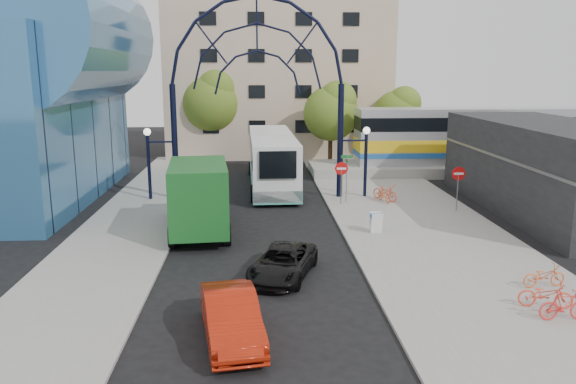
{
  "coord_description": "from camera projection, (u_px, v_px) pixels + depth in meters",
  "views": [
    {
      "loc": [
        -0.14,
        -19.8,
        7.79
      ],
      "look_at": [
        1.35,
        6.0,
        2.17
      ],
      "focal_mm": 35.0,
      "sensor_mm": 36.0,
      "label": 1
    }
  ],
  "objects": [
    {
      "name": "tree_north_a",
      "position": [
        332.0,
        110.0,
        45.63
      ],
      "size": [
        4.48,
        4.48,
        7.0
      ],
      "color": "#382314",
      "rests_on": "ground"
    },
    {
      "name": "black_suv",
      "position": [
        283.0,
        263.0,
        21.46
      ],
      "size": [
        3.21,
        4.65,
        1.18
      ],
      "primitive_type": "imported",
      "rotation": [
        0.0,
        0.0,
        -0.32
      ],
      "color": "black",
      "rests_on": "ground"
    },
    {
      "name": "train_car",
      "position": [
        519.0,
        135.0,
        42.94
      ],
      "size": [
        25.1,
        3.05,
        4.2
      ],
      "color": "#B7B7BC",
      "rests_on": "train_platform"
    },
    {
      "name": "commercial_block_east",
      "position": [
        547.0,
        168.0,
        31.1
      ],
      "size": [
        6.0,
        16.0,
        5.0
      ],
      "primitive_type": "cube",
      "color": "black",
      "rests_on": "ground"
    },
    {
      "name": "bike_near_b",
      "position": [
        384.0,
        194.0,
        33.34
      ],
      "size": [
        0.84,
        1.61,
        0.93
      ],
      "primitive_type": "imported",
      "rotation": [
        0.0,
        0.0,
        0.28
      ],
      "color": "orange",
      "rests_on": "sidewalk_east"
    },
    {
      "name": "red_sedan",
      "position": [
        231.0,
        317.0,
        16.44
      ],
      "size": [
        2.22,
        4.57,
        1.44
      ],
      "primitive_type": "imported",
      "rotation": [
        0.0,
        0.0,
        0.16
      ],
      "color": "#AD1E0A",
      "rests_on": "ground"
    },
    {
      "name": "bike_far_b",
      "position": [
        565.0,
        305.0,
        17.5
      ],
      "size": [
        1.63,
        0.46,
        0.98
      ],
      "primitive_type": "imported",
      "rotation": [
        0.0,
        0.0,
        1.57
      ],
      "color": "red",
      "rests_on": "sidewalk_east"
    },
    {
      "name": "bike_far_c",
      "position": [
        546.0,
        295.0,
        18.43
      ],
      "size": [
        1.82,
        1.0,
        0.91
      ],
      "primitive_type": "imported",
      "rotation": [
        0.0,
        0.0,
        1.33
      ],
      "color": "#F04A30",
      "rests_on": "sidewalk_east"
    },
    {
      "name": "tree_north_c",
      "position": [
        399.0,
        112.0,
        47.99
      ],
      "size": [
        4.16,
        4.16,
        6.5
      ],
      "color": "#382314",
      "rests_on": "ground"
    },
    {
      "name": "stop_sign",
      "position": [
        341.0,
        172.0,
        32.53
      ],
      "size": [
        0.8,
        0.07,
        2.5
      ],
      "color": "slate",
      "rests_on": "sidewalk_east"
    },
    {
      "name": "gateway_arch",
      "position": [
        257.0,
        57.0,
        32.82
      ],
      "size": [
        13.64,
        0.44,
        12.1
      ],
      "color": "black",
      "rests_on": "ground"
    },
    {
      "name": "tree_north_b",
      "position": [
        212.0,
        100.0,
        48.84
      ],
      "size": [
        5.12,
        5.12,
        8.0
      ],
      "color": "#382314",
      "rests_on": "ground"
    },
    {
      "name": "transit_hall",
      "position": [
        0.0,
        89.0,
        33.33
      ],
      "size": [
        16.5,
        18.0,
        14.5
      ],
      "color": "teal",
      "rests_on": "ground"
    },
    {
      "name": "sidewalk_east",
      "position": [
        437.0,
        245.0,
        25.32
      ],
      "size": [
        8.0,
        56.0,
        0.12
      ],
      "primitive_type": "cube",
      "color": "gray",
      "rests_on": "ground"
    },
    {
      "name": "apartment_block",
      "position": [
        277.0,
        79.0,
        53.72
      ],
      "size": [
        20.0,
        12.1,
        14.0
      ],
      "color": "#CBAA8D",
      "rests_on": "ground"
    },
    {
      "name": "sandwich_board",
      "position": [
        376.0,
        220.0,
        26.96
      ],
      "size": [
        0.55,
        0.61,
        0.99
      ],
      "color": "white",
      "rests_on": "sidewalk_east"
    },
    {
      "name": "do_not_enter_sign",
      "position": [
        458.0,
        178.0,
        30.93
      ],
      "size": [
        0.76,
        0.07,
        2.48
      ],
      "color": "slate",
      "rests_on": "sidewalk_east"
    },
    {
      "name": "train_platform",
      "position": [
        516.0,
        168.0,
        43.48
      ],
      "size": [
        32.0,
        5.0,
        0.8
      ],
      "primitive_type": "cube",
      "color": "gray",
      "rests_on": "ground"
    },
    {
      "name": "ground",
      "position": [
        261.0,
        283.0,
        20.98
      ],
      "size": [
        120.0,
        120.0,
        0.0
      ],
      "primitive_type": "plane",
      "color": "black",
      "rests_on": "ground"
    },
    {
      "name": "bike_near_a",
      "position": [
        385.0,
        192.0,
        33.74
      ],
      "size": [
        1.6,
        1.95,
        1.0
      ],
      "primitive_type": "imported",
      "rotation": [
        0.0,
        0.0,
        0.59
      ],
      "color": "#EC482F",
      "rests_on": "sidewalk_east"
    },
    {
      "name": "green_truck",
      "position": [
        199.0,
        197.0,
        27.1
      ],
      "size": [
        3.25,
        7.29,
        3.58
      ],
      "rotation": [
        0.0,
        0.0,
        0.09
      ],
      "color": "black",
      "rests_on": "ground"
    },
    {
      "name": "plaza_west",
      "position": [
        122.0,
        238.0,
        26.45
      ],
      "size": [
        5.0,
        50.0,
        0.12
      ],
      "primitive_type": "cube",
      "color": "gray",
      "rests_on": "ground"
    },
    {
      "name": "city_bus",
      "position": [
        272.0,
        159.0,
        38.15
      ],
      "size": [
        3.31,
        13.08,
        3.57
      ],
      "rotation": [
        0.0,
        0.0,
        0.02
      ],
      "color": "white",
      "rests_on": "ground"
    },
    {
      "name": "street_name_sign",
      "position": [
        347.0,
        168.0,
        33.11
      ],
      "size": [
        0.7,
        0.7,
        2.8
      ],
      "color": "slate",
      "rests_on": "sidewalk_east"
    },
    {
      "name": "bike_far_a",
      "position": [
        544.0,
        276.0,
        20.21
      ],
      "size": [
        1.65,
        0.71,
        0.84
      ],
      "primitive_type": "imported",
      "rotation": [
        0.0,
        0.0,
        1.67
      ],
      "color": "orange",
      "rests_on": "sidewalk_east"
    }
  ]
}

